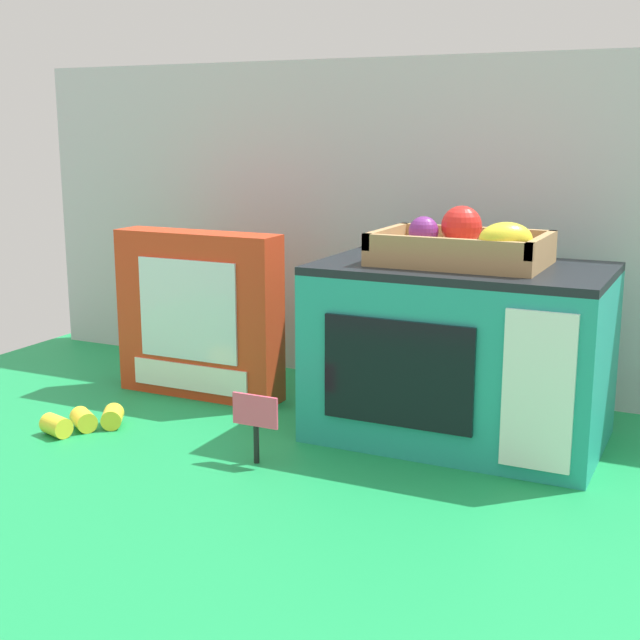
% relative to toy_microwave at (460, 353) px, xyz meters
% --- Properties ---
extents(ground_plane, '(1.70, 1.70, 0.00)m').
position_rel_toy_microwave_xyz_m(ground_plane, '(-0.15, -0.01, -0.13)').
color(ground_plane, '#198C47').
rests_on(ground_plane, ground).
extents(display_back_panel, '(1.61, 0.03, 0.58)m').
position_rel_toy_microwave_xyz_m(display_back_panel, '(-0.15, 0.25, 0.16)').
color(display_back_panel, '#B7BABF').
rests_on(display_back_panel, ground).
extents(toy_microwave, '(0.42, 0.26, 0.27)m').
position_rel_toy_microwave_xyz_m(toy_microwave, '(0.00, 0.00, 0.00)').
color(toy_microwave, teal).
rests_on(toy_microwave, ground).
extents(food_groups_crate, '(0.24, 0.18, 0.08)m').
position_rel_toy_microwave_xyz_m(food_groups_crate, '(-0.00, 0.00, 0.16)').
color(food_groups_crate, '#A37F51').
rests_on(food_groups_crate, toy_microwave).
extents(cookie_set_box, '(0.30, 0.07, 0.29)m').
position_rel_toy_microwave_xyz_m(cookie_set_box, '(-0.47, 0.01, 0.01)').
color(cookie_set_box, red).
rests_on(cookie_set_box, ground).
extents(price_sign, '(0.07, 0.01, 0.10)m').
position_rel_toy_microwave_xyz_m(price_sign, '(-0.22, -0.23, -0.07)').
color(price_sign, black).
rests_on(price_sign, ground).
extents(loose_toy_banana, '(0.10, 0.12, 0.03)m').
position_rel_toy_microwave_xyz_m(loose_toy_banana, '(-0.53, -0.22, -0.12)').
color(loose_toy_banana, yellow).
rests_on(loose_toy_banana, ground).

